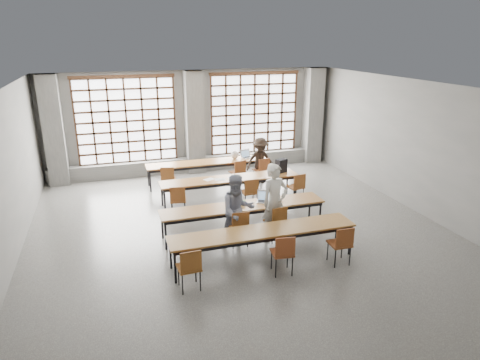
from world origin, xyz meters
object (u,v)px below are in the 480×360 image
object	(u,v)px
desk_row_b	(230,180)
chair_front_left	(239,225)
chair_mid_left	(178,198)
desk_row_c	(243,208)
chair_front_right	(277,220)
laptop_front	(264,199)
chair_mid_right	(297,185)
green_box	(240,203)
student_female	(238,210)
backpack	(281,166)
chair_back_mid	(238,170)
student_back	(260,161)
chair_near_mid	(283,251)
chair_back_right	(262,168)
chair_near_left	(190,265)
chair_near_right	(342,242)
student_male	(275,202)
chair_mid_centre	(250,190)
phone	(252,206)
plastic_bag	(235,155)
laptop_back	(247,155)
red_pouch	(189,265)
desk_row_d	(263,233)
desk_row_a	(209,163)
chair_back_left	(168,177)
mouse	(280,200)

from	to	relation	value
desk_row_b	chair_front_left	distance (m)	2.79
chair_mid_left	desk_row_c	bearing A→B (deg)	-47.67
chair_front_right	laptop_front	size ratio (longest dim) A/B	1.94
chair_mid_right	green_box	world-z (taller)	chair_mid_right
chair_mid_right	student_female	size ratio (longest dim) A/B	0.53
student_female	backpack	world-z (taller)	student_female
chair_back_mid	student_back	xyz separation A→B (m)	(0.78, 0.13, 0.22)
chair_near_mid	chair_back_right	bearing A→B (deg)	73.91
chair_near_left	chair_near_right	distance (m)	3.19
chair_near_right	student_male	distance (m)	1.84
student_male	laptop_front	distance (m)	0.62
chair_mid_right	student_back	world-z (taller)	student_back
student_male	chair_mid_centre	bearing A→B (deg)	75.12
desk_row_c	chair_mid_left	world-z (taller)	chair_mid_left
green_box	phone	size ratio (longest dim) A/B	1.92
chair_mid_centre	plastic_bag	bearing A→B (deg)	82.82
chair_mid_centre	backpack	bearing A→B (deg)	29.50
chair_near_left	laptop_back	size ratio (longest dim) A/B	2.01
chair_back_mid	plastic_bag	world-z (taller)	plastic_bag
red_pouch	chair_front_left	bearing A→B (deg)	43.75
student_back	green_box	world-z (taller)	student_back
chair_near_right	desk_row_d	bearing A→B (deg)	157.22
plastic_bag	backpack	bearing A→B (deg)	-64.18
student_male	phone	xyz separation A→B (m)	(-0.42, 0.40, -0.18)
chair_near_left	green_box	world-z (taller)	chair_near_left
desk_row_a	chair_near_right	xyz separation A→B (m)	(1.38, -6.00, -0.13)
chair_mid_right	laptop_back	bearing A→B (deg)	104.63
laptop_back	green_box	size ratio (longest dim) A/B	1.75
student_back	green_box	distance (m)	3.77
chair_back_right	chair_front_right	size ratio (longest dim) A/B	1.00
chair_back_left	chair_mid_left	xyz separation A→B (m)	(-0.01, -1.83, 0.00)
laptop_front	student_back	bearing A→B (deg)	71.38
chair_near_mid	plastic_bag	xyz separation A→B (m)	(0.83, 6.05, 0.34)
red_pouch	desk_row_a	bearing A→B (deg)	72.89
chair_near_mid	red_pouch	world-z (taller)	chair_near_mid
chair_front_left	green_box	size ratio (longest dim) A/B	3.52
desk_row_c	chair_mid_right	world-z (taller)	chair_mid_right
laptop_back	chair_near_left	bearing A→B (deg)	-117.29
chair_back_right	student_female	world-z (taller)	student_female
chair_back_mid	phone	size ratio (longest dim) A/B	6.77
laptop_front	green_box	distance (m)	0.63
chair_mid_left	laptop_back	size ratio (longest dim) A/B	2.01
laptop_back	backpack	bearing A→B (deg)	-76.47
desk_row_d	mouse	xyz separation A→B (m)	(0.98, 1.42, 0.08)
desk_row_b	chair_mid_right	world-z (taller)	chair_mid_right
chair_mid_right	laptop_front	world-z (taller)	laptop_front
desk_row_d	phone	distance (m)	1.36
chair_back_left	backpack	bearing A→B (deg)	-19.77
chair_near_left	red_pouch	world-z (taller)	chair_near_left
red_pouch	student_back	bearing A→B (deg)	57.72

